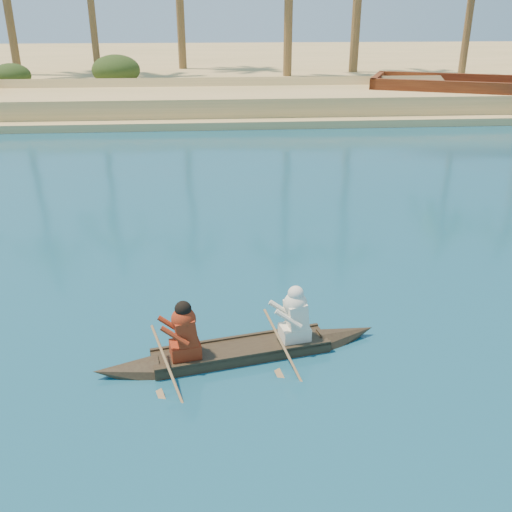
{
  "coord_description": "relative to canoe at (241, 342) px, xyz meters",
  "views": [
    {
      "loc": [
        -7.31,
        -5.47,
        5.37
      ],
      "look_at": [
        -6.46,
        4.73,
        0.91
      ],
      "focal_mm": 40.0,
      "sensor_mm": 36.0,
      "label": 1
    }
  ],
  "objects": [
    {
      "name": "barge_mid",
      "position": [
        15.36,
        22.77,
        0.52
      ],
      "size": [
        13.99,
        9.24,
        2.22
      ],
      "rotation": [
        0.0,
        0.0,
        -0.4
      ],
      "color": "brown",
      "rests_on": "ground"
    },
    {
      "name": "shrub_cluster",
      "position": [
        6.88,
        28.85,
        0.94
      ],
      "size": [
        100.0,
        6.0,
        2.4
      ],
      "primitive_type": null,
      "color": "#1E3413",
      "rests_on": "ground"
    },
    {
      "name": "canoe",
      "position": [
        0.0,
        0.0,
        0.0
      ],
      "size": [
        4.89,
        1.6,
        1.34
      ],
      "rotation": [
        0.0,
        0.0,
        0.2
      ],
      "color": "#352D1D",
      "rests_on": "ground"
    },
    {
      "name": "sandy_embankment",
      "position": [
        6.88,
        44.23,
        0.27
      ],
      "size": [
        150.0,
        51.0,
        1.5
      ],
      "color": "#E0BC7E",
      "rests_on": "ground"
    }
  ]
}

